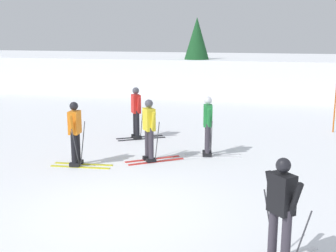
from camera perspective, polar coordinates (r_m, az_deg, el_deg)
name	(u,v)px	position (r m, az deg, el deg)	size (l,w,h in m)	color
ground_plane	(118,211)	(8.96, -6.50, -10.86)	(120.00, 120.00, 0.00)	white
far_snow_ridge	(230,72)	(28.07, 7.93, 6.87)	(80.00, 9.03, 1.97)	white
skier_orange	(75,132)	(11.77, -11.84, -0.76)	(1.63, 1.00, 1.71)	gold
skier_green	(208,124)	(12.51, 5.17, 0.20)	(1.64, 0.99, 1.71)	silver
skier_yellow	(149,129)	(11.93, -2.41, -0.34)	(1.50, 1.26, 1.71)	red
skier_black	(281,210)	(6.82, 14.38, -10.41)	(1.43, 1.36, 1.71)	silver
skier_red	(136,111)	(14.52, -4.09, 1.88)	(1.55, 1.17, 1.71)	black
trail_marker_pole	(335,105)	(16.48, 20.71, 2.59)	(0.05, 0.05, 1.97)	#C65614
conifer_far_right	(197,49)	(24.72, 3.72, 9.88)	(2.03, 2.03, 4.24)	#513823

